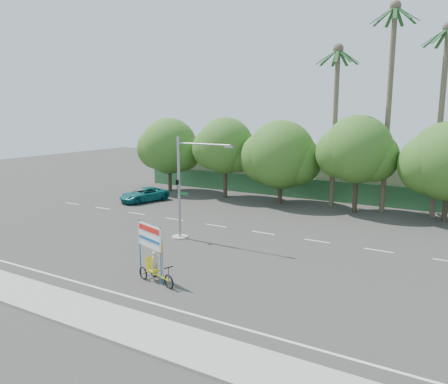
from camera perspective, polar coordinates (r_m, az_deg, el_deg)
The scene contains 15 objects.
ground at distance 26.13m, azimuth -6.50°, elevation -8.87°, with size 120.00×120.00×0.00m, color #33302D.
sidewalk_near at distance 21.06m, azimuth -19.19°, elevation -14.17°, with size 50.00×2.40×0.12m, color gray.
fence at distance 44.43m, azimuth 10.29°, elevation 0.44°, with size 38.00×0.08×2.00m, color #336B3D.
building_left at distance 52.42m, azimuth 1.73°, elevation 3.24°, with size 12.00×8.00×4.00m, color beige.
building_right at distance 46.68m, azimuth 21.52°, elevation 1.35°, with size 14.00×8.00×3.60m, color beige.
tree_far_left at distance 47.65m, azimuth -7.21°, elevation 5.77°, with size 7.14×6.00×7.96m.
tree_left at distance 43.73m, azimuth 0.12°, elevation 5.82°, with size 6.66×5.60×8.07m.
tree_center at distance 41.11m, azimuth 7.38°, elevation 4.60°, with size 7.62×6.40×7.85m.
tree_right at distance 38.85m, azimuth 16.99°, elevation 5.03°, with size 6.90×5.80×8.36m.
palm_tall at distance 39.80m, azimuth 20.85°, elevation 12.47°, with size 3.73×3.79×17.45m.
palm_mid at distance 39.27m, azimuth 26.60°, elevation 10.53°, with size 3.73×3.79×15.45m.
palm_short at distance 40.78m, azimuth 14.37°, elevation 10.50°, with size 3.73×3.79×14.45m.
traffic_signal at distance 29.73m, azimuth -5.42°, elevation -0.64°, with size 4.72×1.10×7.00m.
trike_billboard at distance 22.96m, azimuth -9.23°, elevation -8.45°, with size 2.99×1.30×3.07m.
pickup_truck at distance 42.99m, azimuth -10.41°, elevation -0.34°, with size 2.24×4.85×1.35m, color #0D6060.
Camera 1 is at (14.89, -19.65, 8.65)m, focal length 35.00 mm.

